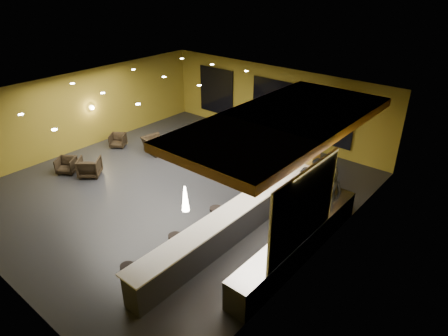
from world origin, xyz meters
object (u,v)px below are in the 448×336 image
Objects in this scene: bar_stool_2 at (216,216)px; bar_stool_0 at (128,273)px; column at (311,141)px; armchair_d at (156,145)px; staff_c at (329,190)px; bar_counter at (234,224)px; bar_stool_4 at (273,174)px; pendant_0 at (185,199)px; armchair_a at (66,165)px; armchair_c at (118,140)px; pendant_1 at (245,165)px; armchair_b at (90,167)px; pendant_2 at (290,139)px; staff_b at (316,184)px; staff_a at (303,194)px; bar_stool_1 at (175,243)px; bar_stool_3 at (246,192)px; prep_counter at (298,244)px.

bar_stool_0 is at bearing -91.15° from bar_stool_2.
column is 7.07m from armchair_d.
bar_counter is at bearing -135.24° from staff_c.
pendant_0 is at bearing -81.12° from bar_stool_4.
armchair_c is at bearing 65.13° from armchair_a.
staff_c is at bearing -7.67° from bar_stool_4.
pendant_1 is 0.83× the size of bar_stool_2.
armchair_b is (-6.99, -5.14, -1.36)m from column.
pendant_2 is 0.37× the size of staff_b.
pendant_0 reaches higher than armchair_a.
armchair_c is 0.63× the size of armchair_d.
bar_counter is 4.77m from column.
pendant_1 and pendant_2 have the same top height.
armchair_a is at bearing -151.11° from staff_a.
bar_stool_1 reaches higher than armchair_d.
bar_stool_2 is (-1.72, -2.36, -0.40)m from staff_a.
bar_stool_0 reaches higher than bar_stool_3.
pendant_0 is at bearing -90.00° from pendant_2.
pendant_1 is at bearing -24.39° from armchair_a.
armchair_a is at bearing -169.38° from pendant_1.
pendant_0 is 2.49m from bar_stool_0.
staff_c is 2.08× the size of bar_stool_4.
armchair_c is 9.49m from bar_stool_0.
staff_b reaches higher than bar_counter.
column is 6.59m from bar_stool_1.
staff_b is at bearing 61.40° from bar_stool_2.
staff_b is 3.69m from bar_stool_2.
pendant_1 is 0.39× the size of staff_c.
bar_counter is 4.42× the size of staff_c.
pendant_1 is 3.52m from bar_stool_4.
pendant_2 is at bearing 128.66° from prep_counter.
armchair_c is at bearing -99.79° from armchair_b.
bar_counter is 2.55m from staff_a.
pendant_0 reaches higher than bar_stool_3.
staff_b is 1.04× the size of staff_c.
pendant_2 is at bearing -166.53° from armchair_d.
armchair_c is (-0.53, 2.94, -0.01)m from armchair_a.
prep_counter is 8.57× the size of pendant_0.
column reaches higher than pendant_2.
bar_stool_2 is at bearing -86.82° from bar_stool_4.
armchair_b is 1.01× the size of bar_stool_2.
bar_stool_2 is (-0.65, 1.92, -1.81)m from pendant_0.
prep_counter is (2.00, 0.50, -0.07)m from bar_counter.
bar_stool_4 reaches higher than armchair_c.
staff_c is 2.14× the size of bar_stool_2.
armchair_c is at bearing 155.04° from pendant_0.
staff_b is 0.50m from staff_c.
armchair_c is 0.91× the size of bar_stool_0.
prep_counter reaches higher than bar_stool_3.
bar_stool_1 is (-0.68, 0.16, -1.84)m from pendant_0.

